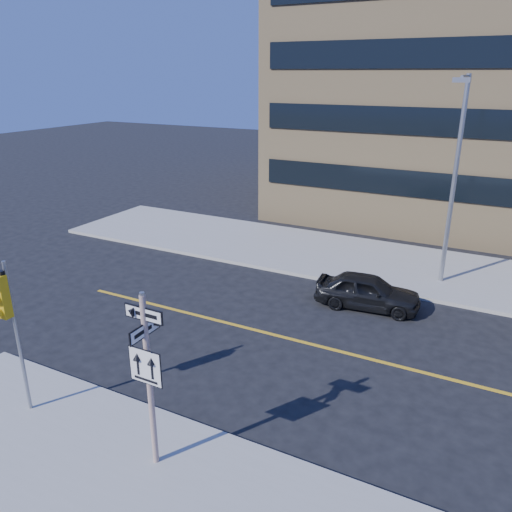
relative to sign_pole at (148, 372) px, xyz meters
The scene contains 6 objects.
ground 3.50m from the sign_pole, 90.00° to the left, with size 120.00×120.00×0.00m, color black.
sign_pole is the anchor object (origin of this frame).
traffic_signal 4.05m from the sign_pole, behind, with size 0.32×0.45×4.00m.
parked_car_a 10.32m from the sign_pole, 79.21° to the left, with size 3.78×1.52×1.29m, color black.
streetlight_a 14.05m from the sign_pole, 73.23° to the left, with size 0.55×2.25×8.00m.
building_brick 28.36m from the sign_pole, 85.84° to the left, with size 18.00×18.00×18.00m, color tan.
Camera 1 is at (5.98, -9.23, 8.17)m, focal length 35.00 mm.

